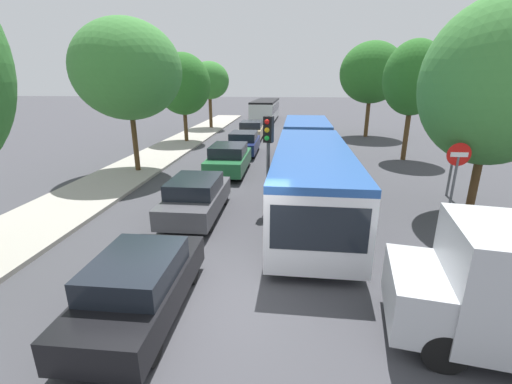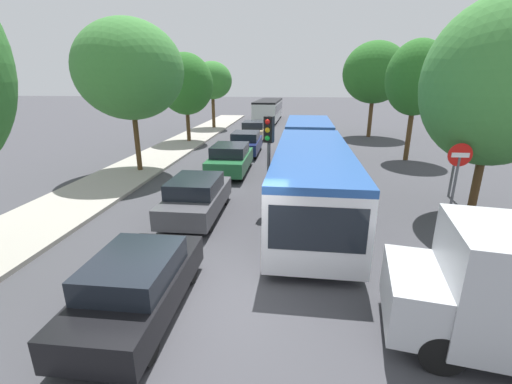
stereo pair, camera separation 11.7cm
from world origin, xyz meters
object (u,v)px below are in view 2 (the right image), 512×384
articulated_bus (310,156)px  tree_right_near (497,83)px  queued_car_green (230,159)px  tree_left_distant (213,81)px  queued_car_black (138,284)px  tree_left_far (185,86)px  tree_left_mid (132,73)px  tree_right_far (375,73)px  queued_car_navy (246,143)px  city_bus_rear (269,109)px  no_entry_sign (456,174)px  traffic_light (269,143)px  tree_right_mid (415,80)px  queued_car_graphite (196,197)px  direction_sign_post (460,135)px  queued_car_tan (254,130)px

articulated_bus → tree_right_near: size_ratio=2.30×
queued_car_green → tree_left_distant: (-4.75, 17.14, 3.76)m
tree_right_near → queued_car_black: bearing=-145.6°
tree_left_far → tree_left_distant: 8.19m
queued_car_green → tree_left_mid: 6.30m
tree_right_far → tree_left_mid: bearing=-136.3°
queued_car_navy → tree_left_mid: 8.23m
tree_left_distant → tree_left_mid: bearing=-89.8°
city_bus_rear → tree_left_far: (-5.08, -15.89, 2.82)m
queued_car_navy → tree_right_far: (9.46, 8.48, 4.47)m
no_entry_sign → traffic_light: bearing=-103.1°
tree_left_mid → tree_right_far: 19.76m
tree_left_distant → tree_right_mid: (14.69, -12.89, 0.09)m
tree_left_mid → traffic_light: bearing=-34.1°
tree_left_distant → no_entry_sign: bearing=-61.3°
city_bus_rear → queued_car_graphite: 30.85m
articulated_bus → no_entry_sign: 6.10m
queued_car_navy → direction_sign_post: size_ratio=1.16×
queued_car_navy → tree_left_mid: tree_left_mid is taller
queued_car_tan → tree_left_far: 6.33m
queued_car_tan → direction_sign_post: (9.73, -13.57, 1.81)m
queued_car_tan → no_entry_sign: size_ratio=1.50×
queued_car_black → queued_car_tan: bearing=0.6°
queued_car_graphite → queued_car_navy: 10.91m
queued_car_green → tree_left_far: 10.83m
direction_sign_post → tree_right_near: bearing=89.0°
tree_left_distant → direction_sign_post: bearing=-54.0°
tree_left_mid → queued_car_tan: bearing=67.3°
queued_car_black → tree_right_far: tree_right_far is taller
tree_right_near → tree_left_far: bearing=136.1°
queued_car_green → queued_car_tan: (-0.06, 10.83, -0.01)m
queued_car_navy → traffic_light: (2.22, -9.95, 1.76)m
tree_left_mid → tree_left_distant: (-0.05, 17.40, -0.42)m
queued_car_green → direction_sign_post: (9.67, -2.74, 1.80)m
articulated_bus → queued_car_green: (-3.93, 1.99, -0.64)m
no_entry_sign → queued_car_tan: bearing=-154.5°
city_bus_rear → tree_right_near: bearing=-161.0°
traffic_light → tree_left_mid: 8.85m
queued_car_black → tree_left_far: tree_left_far is taller
tree_right_mid → tree_right_far: size_ratio=0.89×
queued_car_graphite → tree_left_far: tree_left_far is taller
queued_car_navy → queued_car_tan: 5.92m
traffic_light → queued_car_graphite: bearing=-51.0°
city_bus_rear → tree_left_mid: (-4.79, -25.11, 3.53)m
tree_right_mid → traffic_light: bearing=-129.3°
city_bus_rear → tree_left_distant: size_ratio=1.78×
queued_car_black → queued_car_navy: queued_car_navy is taller
city_bus_rear → tree_left_far: 16.92m
queued_car_tan → tree_left_mid: (-4.65, -11.09, 4.19)m
traffic_light → articulated_bus: bearing=169.7°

